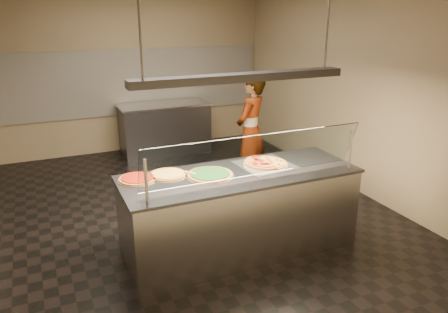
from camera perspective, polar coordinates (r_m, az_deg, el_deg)
name	(u,v)px	position (r m, az deg, el deg)	size (l,w,h in m)	color
ground	(191,208)	(6.07, -4.35, -6.78)	(5.00, 6.00, 0.02)	black
wall_back	(135,71)	(8.46, -11.59, 10.90)	(5.00, 0.02, 3.00)	#92805E
wall_front	(337,182)	(3.02, 14.49, -3.29)	(5.00, 0.02, 3.00)	#92805E
wall_right	(348,87)	(6.82, 15.85, 8.76)	(0.02, 6.00, 3.00)	#92805E
tile_band	(136,82)	(8.46, -11.46, 9.54)	(4.90, 0.02, 1.20)	silver
serving_counter	(240,212)	(4.88, 2.08, -7.23)	(2.58, 0.94, 0.93)	#B7B7BC
sneeze_guard	(256,156)	(4.31, 4.17, 0.06)	(2.34, 0.18, 0.54)	#B7B7BC
perforated_tray	(265,164)	(4.95, 5.40, -1.00)	(0.62, 0.62, 0.01)	silver
half_pizza_pepperoni	(256,163)	(4.89, 4.24, -0.88)	(0.28, 0.49, 0.05)	#9F5923
half_pizza_sausage	(274,161)	(4.99, 6.56, -0.62)	(0.28, 0.49, 0.04)	#9F5923
pizza_spinach	(210,174)	(4.60, -1.85, -2.35)	(0.51, 0.51, 0.03)	silver
pizza_cheese	(167,174)	(4.65, -7.41, -2.31)	(0.42, 0.42, 0.03)	silver
pizza_tomato	(137,179)	(4.58, -11.24, -2.84)	(0.41, 0.41, 0.03)	silver
pizza_spatula	(196,172)	(4.62, -3.69, -2.10)	(0.27, 0.19, 0.02)	#B7B7BC
prep_table	(165,128)	(8.32, -7.73, 3.71)	(1.65, 0.74, 0.93)	#434349
worker	(251,131)	(6.56, 3.51, 3.32)	(0.63, 0.41, 1.72)	#47424C
heat_lamp_housing	(242,77)	(4.43, 2.30, 10.28)	(2.30, 0.18, 0.08)	#434349
lamp_rod_left	(139,22)	(4.05, -11.02, 16.91)	(0.02, 0.02, 1.01)	#B7B7BC
lamp_rod_right	(328,19)	(4.91, 13.44, 17.02)	(0.02, 0.02, 1.01)	#B7B7BC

